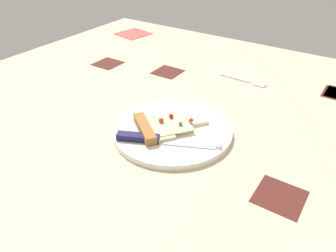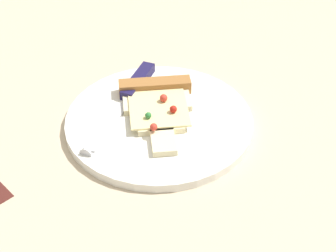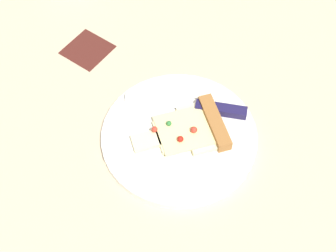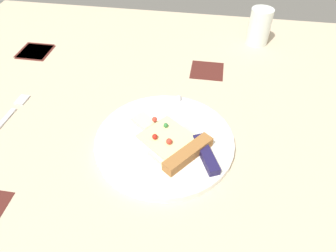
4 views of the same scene
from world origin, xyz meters
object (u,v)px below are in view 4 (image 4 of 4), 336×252
Objects in this scene: knife at (198,139)px; fork at (11,112)px; plate at (164,141)px; pizza_slice at (173,143)px; drinking_glass at (259,27)px.

knife is 1.47× the size of fork.
plate is 1.31× the size of knife.
pizza_slice is 0.82× the size of knife.
pizza_slice reaches higher than knife.
drinking_glass is (46.75, -14.15, 3.39)cm from knife.
knife is 2.08× the size of drinking_glass.
pizza_slice is 5.50cm from knife.
pizza_slice is 40.21cm from fork.
drinking_glass is 73.52cm from fork.
drinking_glass reaches higher than fork.
drinking_glass is at bearing -24.15° from plate.
knife reaches higher than plate.
drinking_glass is at bearing 16.08° from pizza_slice.
fork is (-43.58, 59.00, -5.03)cm from drinking_glass.
pizza_slice reaches higher than plate.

